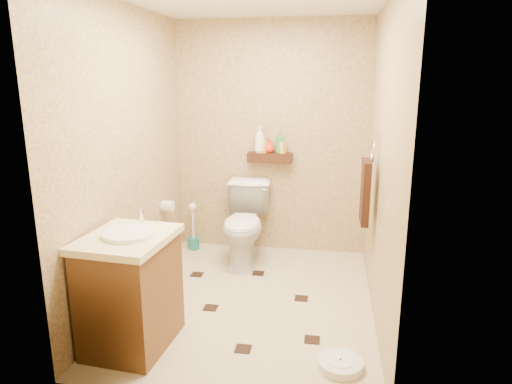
# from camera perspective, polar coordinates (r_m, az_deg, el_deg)

# --- Properties ---
(ground) EXTENTS (2.50, 2.50, 0.00)m
(ground) POSITION_cam_1_polar(r_m,az_deg,el_deg) (3.95, -0.69, -13.38)
(ground) COLOR #C5B490
(ground) RESTS_ON ground
(wall_back) EXTENTS (2.00, 0.04, 2.40)m
(wall_back) POSITION_cam_1_polar(r_m,az_deg,el_deg) (4.78, 1.89, 6.61)
(wall_back) COLOR tan
(wall_back) RESTS_ON ground
(wall_front) EXTENTS (2.00, 0.04, 2.40)m
(wall_front) POSITION_cam_1_polar(r_m,az_deg,el_deg) (2.37, -6.05, -1.29)
(wall_front) COLOR tan
(wall_front) RESTS_ON ground
(wall_left) EXTENTS (0.04, 2.50, 2.40)m
(wall_left) POSITION_cam_1_polar(r_m,az_deg,el_deg) (3.86, -15.57, 4.28)
(wall_left) COLOR tan
(wall_left) RESTS_ON ground
(wall_right) EXTENTS (0.04, 2.50, 2.40)m
(wall_right) POSITION_cam_1_polar(r_m,az_deg,el_deg) (3.53, 15.49, 3.39)
(wall_right) COLOR tan
(wall_right) RESTS_ON ground
(wall_shelf) EXTENTS (0.46, 0.14, 0.10)m
(wall_shelf) POSITION_cam_1_polar(r_m,az_deg,el_deg) (4.73, 1.74, 4.32)
(wall_shelf) COLOR #371F0F
(wall_shelf) RESTS_ON wall_back
(floor_accents) EXTENTS (1.24, 1.36, 0.01)m
(floor_accents) POSITION_cam_1_polar(r_m,az_deg,el_deg) (3.90, -0.54, -13.75)
(floor_accents) COLOR black
(floor_accents) RESTS_ON ground
(toilet) EXTENTS (0.47, 0.79, 0.79)m
(toilet) POSITION_cam_1_polar(r_m,az_deg,el_deg) (4.59, -1.40, -4.02)
(toilet) COLOR white
(toilet) RESTS_ON ground
(vanity) EXTENTS (0.60, 0.70, 0.93)m
(vanity) POSITION_cam_1_polar(r_m,az_deg,el_deg) (3.31, -15.40, -11.64)
(vanity) COLOR brown
(vanity) RESTS_ON ground
(bathroom_scale) EXTENTS (0.34, 0.34, 0.06)m
(bathroom_scale) POSITION_cam_1_polar(r_m,az_deg,el_deg) (3.20, 10.48, -20.35)
(bathroom_scale) COLOR silver
(bathroom_scale) RESTS_ON ground
(toilet_brush) EXTENTS (0.12, 0.12, 0.52)m
(toilet_brush) POSITION_cam_1_polar(r_m,az_deg,el_deg) (5.02, -7.84, -5.09)
(toilet_brush) COLOR #1B6F66
(toilet_brush) RESTS_ON ground
(towel_ring) EXTENTS (0.12, 0.30, 0.76)m
(towel_ring) POSITION_cam_1_polar(r_m,az_deg,el_deg) (3.82, 13.57, 0.39)
(towel_ring) COLOR silver
(towel_ring) RESTS_ON wall_right
(toilet_paper) EXTENTS (0.12, 0.11, 0.12)m
(toilet_paper) POSITION_cam_1_polar(r_m,az_deg,el_deg) (4.55, -11.00, -1.74)
(toilet_paper) COLOR silver
(toilet_paper) RESTS_ON wall_left
(bottle_a) EXTENTS (0.15, 0.15, 0.28)m
(bottle_a) POSITION_cam_1_polar(r_m,az_deg,el_deg) (4.72, 0.48, 6.62)
(bottle_a) COLOR white
(bottle_a) RESTS_ON wall_shelf
(bottle_b) EXTENTS (0.11, 0.11, 0.17)m
(bottle_b) POSITION_cam_1_polar(r_m,az_deg,el_deg) (4.72, 1.06, 5.96)
(bottle_b) COLOR gold
(bottle_b) RESTS_ON wall_shelf
(bottle_c) EXTENTS (0.14, 0.14, 0.14)m
(bottle_c) POSITION_cam_1_polar(r_m,az_deg,el_deg) (4.71, 1.66, 5.75)
(bottle_c) COLOR red
(bottle_c) RESTS_ON wall_shelf
(bottle_d) EXTENTS (0.09, 0.09, 0.22)m
(bottle_d) POSITION_cam_1_polar(r_m,az_deg,el_deg) (4.69, 2.98, 6.24)
(bottle_d) COLOR green
(bottle_d) RESTS_ON wall_shelf
(bottle_e) EXTENTS (0.11, 0.11, 0.18)m
(bottle_e) POSITION_cam_1_polar(r_m,az_deg,el_deg) (4.69, 3.22, 5.95)
(bottle_e) COLOR #F3AB51
(bottle_e) RESTS_ON wall_shelf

